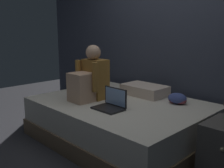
{
  "coord_description": "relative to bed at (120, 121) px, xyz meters",
  "views": [
    {
      "loc": [
        1.84,
        -1.83,
        1.31
      ],
      "look_at": [
        -0.13,
        0.1,
        0.73
      ],
      "focal_mm": 41.47,
      "sensor_mm": 36.0,
      "label": 1
    }
  ],
  "objects": [
    {
      "name": "clothes_pile",
      "position": [
        0.51,
        0.4,
        0.29
      ],
      "size": [
        0.22,
        0.19,
        0.12
      ],
      "color": "#8E3D47",
      "rests_on": "bed"
    },
    {
      "name": "laptop",
      "position": [
        0.13,
        -0.28,
        0.3
      ],
      "size": [
        0.32,
        0.23,
        0.22
      ],
      "color": "black",
      "rests_on": "bed"
    },
    {
      "name": "ground_plane",
      "position": [
        0.2,
        -0.3,
        -0.24
      ],
      "size": [
        8.0,
        8.0,
        0.0
      ],
      "primitive_type": "plane",
      "color": "#2D2D33"
    },
    {
      "name": "person_sitting",
      "position": [
        -0.32,
        -0.19,
        0.49
      ],
      "size": [
        0.39,
        0.44,
        0.66
      ],
      "color": "olive",
      "rests_on": "bed"
    },
    {
      "name": "wall_back",
      "position": [
        0.2,
        0.9,
        1.11
      ],
      "size": [
        5.6,
        0.1,
        2.7
      ],
      "primitive_type": "cube",
      "color": "#383D4C",
      "rests_on": "ground_plane"
    },
    {
      "name": "bed",
      "position": [
        0.0,
        0.0,
        0.0
      ],
      "size": [
        2.0,
        1.5,
        0.48
      ],
      "color": "#7A6047",
      "rests_on": "ground_plane"
    },
    {
      "name": "pillow",
      "position": [
        0.01,
        0.45,
        0.31
      ],
      "size": [
        0.56,
        0.36,
        0.13
      ],
      "primitive_type": "cube",
      "color": "beige",
      "rests_on": "bed"
    }
  ]
}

